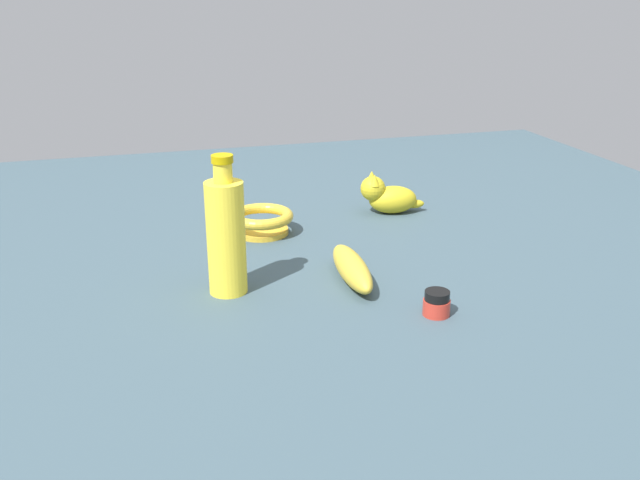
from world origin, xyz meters
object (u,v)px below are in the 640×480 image
at_px(cat_figurine, 387,196).
at_px(banana, 352,268).
at_px(bowl, 262,220).
at_px(bottle_tall, 226,235).
at_px(nail_polish_jar, 437,303).

xyz_separation_m(cat_figurine, banana, (0.19, 0.32, -0.02)).
height_order(bowl, bottle_tall, bottle_tall).
bearing_deg(bottle_tall, bowl, -112.79).
relative_size(cat_figurine, nail_polish_jar, 3.43).
xyz_separation_m(bowl, bottle_tall, (0.11, 0.25, 0.07)).
height_order(nail_polish_jar, bowl, bowl).
relative_size(cat_figurine, banana, 0.74).
bearing_deg(bottle_tall, nail_polish_jar, 149.51).
relative_size(bottle_tall, banana, 1.19).
bearing_deg(cat_figurine, nail_polish_jar, 77.59).
bearing_deg(cat_figurine, banana, 59.86).
distance_m(bottle_tall, banana, 0.22).
bearing_deg(nail_polish_jar, banana, -62.17).
relative_size(nail_polish_jar, banana, 0.22).
xyz_separation_m(nail_polish_jar, banana, (0.08, -0.15, 0.00)).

